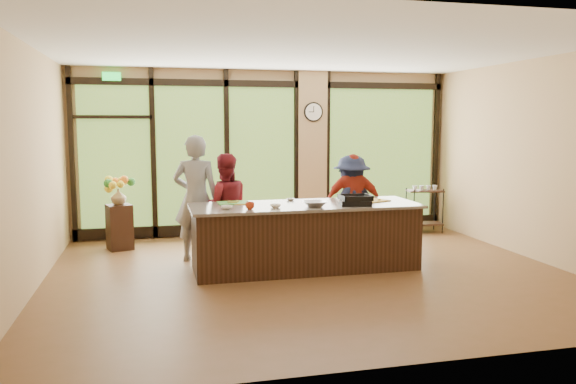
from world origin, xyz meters
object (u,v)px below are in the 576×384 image
bar_cart (424,204)px  flower_stand (120,227)px  island_base (305,238)px  cook_left (196,198)px  cook_right (351,204)px  roasting_pan (355,203)px

bar_cart → flower_stand: bearing=-168.0°
island_base → cook_left: size_ratio=1.65×
flower_stand → bar_cart: 5.50m
cook_left → bar_cart: bearing=-148.5°
cook_right → bar_cart: cook_right is taller
cook_left → flower_stand: (-1.17, 1.05, -0.57)m
cook_right → flower_stand: size_ratio=2.10×
island_base → roasting_pan: (0.64, -0.27, 0.52)m
cook_right → flower_stand: (-3.58, 1.11, -0.41)m
island_base → cook_right: 1.27m
cook_left → flower_stand: size_ratio=2.56×
island_base → cook_right: cook_right is taller
cook_left → bar_cart: (4.33, 1.23, -0.41)m
roasting_pan → cook_right: bearing=82.9°
cook_right → bar_cart: bearing=-164.4°
island_base → cook_left: cook_left is taller
cook_right → flower_stand: 3.77m
island_base → roasting_pan: roasting_pan is taller
island_base → bar_cart: bar_cart is taller
island_base → flower_stand: bearing=144.4°
cook_left → cook_right: (2.41, -0.06, -0.17)m
cook_left → island_base: bearing=166.1°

